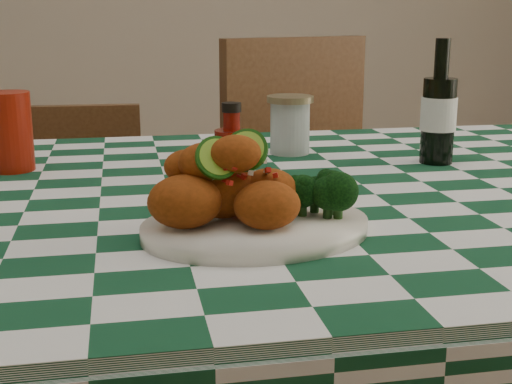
{
  "coord_description": "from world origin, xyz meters",
  "views": [
    {
      "loc": [
        -0.17,
        -1.06,
        1.06
      ],
      "look_at": [
        -0.01,
        -0.23,
        0.84
      ],
      "focal_mm": 50.0,
      "sensor_mm": 36.0,
      "label": 1
    }
  ],
  "objects": [
    {
      "name": "wooden_chair_right",
      "position": [
        0.38,
        0.69,
        0.49
      ],
      "size": [
        0.58,
        0.59,
        0.98
      ],
      "primitive_type": null,
      "rotation": [
        0.0,
        0.0,
        0.33
      ],
      "color": "#472814",
      "rests_on": "ground"
    },
    {
      "name": "red_tumbler",
      "position": [
        -0.36,
        0.21,
        0.85
      ],
      "size": [
        0.09,
        0.09,
        0.14
      ],
      "primitive_type": "cylinder",
      "rotation": [
        0.0,
        0.0,
        0.13
      ],
      "color": "maroon",
      "rests_on": "dining_table"
    },
    {
      "name": "wooden_chair_left",
      "position": [
        -0.31,
        0.73,
        0.41
      ],
      "size": [
        0.39,
        0.41,
        0.81
      ],
      "primitive_type": null,
      "rotation": [
        0.0,
        0.0,
        -0.05
      ],
      "color": "#472814",
      "rests_on": "ground"
    },
    {
      "name": "fried_chicken_pile",
      "position": [
        -0.04,
        -0.23,
        0.86
      ],
      "size": [
        0.17,
        0.12,
        0.11
      ],
      "primitive_type": null,
      "color": "#94390E",
      "rests_on": "plate"
    },
    {
      "name": "beer_bottle",
      "position": [
        0.39,
        0.13,
        0.9
      ],
      "size": [
        0.08,
        0.08,
        0.22
      ],
      "primitive_type": null,
      "rotation": [
        0.0,
        0.0,
        0.34
      ],
      "color": "black",
      "rests_on": "dining_table"
    },
    {
      "name": "mason_jar",
      "position": [
        0.15,
        0.27,
        0.84
      ],
      "size": [
        0.11,
        0.11,
        0.11
      ],
      "primitive_type": null,
      "rotation": [
        0.0,
        0.0,
        0.31
      ],
      "color": "#B2BCBA",
      "rests_on": "dining_table"
    },
    {
      "name": "plate",
      "position": [
        -0.01,
        -0.23,
        0.8
      ],
      "size": [
        0.32,
        0.27,
        0.02
      ],
      "primitive_type": null,
      "rotation": [
        0.0,
        0.0,
        0.16
      ],
      "color": "white",
      "rests_on": "dining_table"
    },
    {
      "name": "broccoli_side",
      "position": [
        0.07,
        -0.21,
        0.83
      ],
      "size": [
        0.08,
        0.08,
        0.06
      ],
      "primitive_type": null,
      "color": "black",
      "rests_on": "plate"
    },
    {
      "name": "ketchup_bottle",
      "position": [
        0.01,
        0.08,
        0.85
      ],
      "size": [
        0.06,
        0.06,
        0.13
      ],
      "primitive_type": null,
      "rotation": [
        0.0,
        0.0,
        -0.09
      ],
      "color": "#680D05",
      "rests_on": "dining_table"
    }
  ]
}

